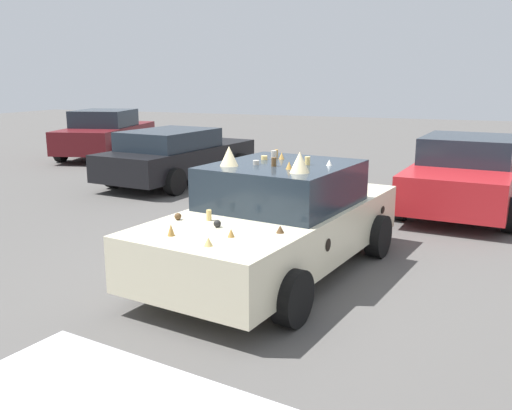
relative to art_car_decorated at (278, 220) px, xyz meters
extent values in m
plane|color=#514F4C|center=(-0.03, 0.00, -0.72)|extent=(60.00, 60.00, 0.00)
cube|color=beige|center=(-0.03, 0.00, -0.13)|extent=(4.59, 2.51, 0.64)
cube|color=#1E2833|center=(0.11, -0.02, 0.46)|extent=(2.11, 1.96, 0.55)
cylinder|color=black|center=(-1.51, -0.70, -0.41)|extent=(0.64, 0.32, 0.62)
cylinder|color=black|center=(-1.21, 1.14, -0.41)|extent=(0.64, 0.32, 0.62)
cylinder|color=black|center=(1.15, -1.13, -0.41)|extent=(0.64, 0.32, 0.62)
cylinder|color=black|center=(1.45, 0.71, -0.41)|extent=(0.64, 0.32, 0.62)
ellipsoid|color=black|center=(-1.20, 1.13, -0.08)|extent=(0.17, 0.05, 0.11)
ellipsoid|color=black|center=(-0.27, 0.97, -0.09)|extent=(0.18, 0.05, 0.14)
ellipsoid|color=black|center=(-0.26, 0.97, -0.14)|extent=(0.13, 0.04, 0.13)
ellipsoid|color=black|center=(-0.59, -0.83, -0.08)|extent=(0.15, 0.04, 0.16)
ellipsoid|color=black|center=(1.35, -1.15, -0.06)|extent=(0.16, 0.05, 0.11)
ellipsoid|color=black|center=(1.11, -1.11, -0.16)|extent=(0.18, 0.05, 0.13)
ellipsoid|color=black|center=(-0.12, 0.95, -0.15)|extent=(0.15, 0.04, 0.11)
ellipsoid|color=black|center=(0.23, 0.89, -0.01)|extent=(0.19, 0.05, 0.14)
ellipsoid|color=black|center=(0.22, 0.89, -0.03)|extent=(0.13, 0.04, 0.13)
cone|color=#51381E|center=(-1.21, -0.45, 0.23)|extent=(0.10, 0.10, 0.08)
sphere|color=black|center=(-1.25, 0.29, 0.23)|extent=(0.09, 0.09, 0.09)
cone|color=#A87A38|center=(-1.55, -0.02, 0.23)|extent=(0.11, 0.11, 0.09)
cylinder|color=tan|center=(-1.01, 0.51, 0.25)|extent=(0.08, 0.08, 0.13)
sphere|color=#51381E|center=(-1.12, 0.87, 0.23)|extent=(0.08, 0.08, 0.08)
cone|color=tan|center=(-1.93, 0.06, 0.23)|extent=(0.13, 0.13, 0.09)
cone|color=#A87A38|center=(-1.74, 0.60, 0.25)|extent=(0.11, 0.11, 0.13)
cylinder|color=gray|center=(0.52, 0.26, 0.79)|extent=(0.10, 0.10, 0.11)
cone|color=#A87A38|center=(-0.28, -0.23, 0.78)|extent=(0.08, 0.08, 0.10)
cylinder|color=tan|center=(0.13, -0.35, 0.79)|extent=(0.07, 0.07, 0.11)
cylinder|color=gray|center=(-0.11, 0.27, 0.76)|extent=(0.10, 0.10, 0.06)
cylinder|color=tan|center=(0.36, 0.34, 0.76)|extent=(0.12, 0.12, 0.05)
cone|color=silver|center=(0.18, -0.62, 0.77)|extent=(0.09, 0.09, 0.08)
cylinder|color=#51381E|center=(-0.14, 0.02, 0.79)|extent=(0.09, 0.09, 0.11)
cylinder|color=#A87A38|center=(0.73, 0.30, 0.78)|extent=(0.07, 0.07, 0.10)
cone|color=#A87A38|center=(0.49, 0.13, 0.78)|extent=(0.08, 0.08, 0.10)
cone|color=beige|center=(-0.48, -0.43, 0.86)|extent=(0.24, 0.24, 0.25)
cone|color=beige|center=(-0.32, 0.56, 0.86)|extent=(0.24, 0.24, 0.25)
cube|color=black|center=(5.36, 4.50, -0.15)|extent=(4.71, 2.30, 0.62)
cube|color=#1E2833|center=(4.97, 4.55, 0.38)|extent=(2.42, 1.88, 0.44)
cylinder|color=black|center=(6.86, 5.22, -0.41)|extent=(0.63, 0.29, 0.61)
cylinder|color=black|center=(6.64, 3.44, -0.41)|extent=(0.63, 0.29, 0.61)
cylinder|color=black|center=(4.07, 5.57, -0.41)|extent=(0.63, 0.29, 0.61)
cylinder|color=black|center=(3.85, 3.78, -0.41)|extent=(0.63, 0.29, 0.61)
cube|color=#5B1419|center=(8.50, 9.01, -0.08)|extent=(4.81, 2.83, 0.71)
cube|color=#1E2833|center=(8.38, 8.98, 0.54)|extent=(2.20, 2.06, 0.53)
cylinder|color=black|center=(9.64, 10.24, -0.39)|extent=(0.69, 0.37, 0.66)
cylinder|color=black|center=(10.08, 8.44, -0.39)|extent=(0.69, 0.37, 0.66)
cylinder|color=black|center=(6.92, 9.58, -0.39)|extent=(0.69, 0.37, 0.66)
cylinder|color=black|center=(7.36, 7.77, -0.39)|extent=(0.69, 0.37, 0.66)
cube|color=red|center=(4.67, -2.19, -0.12)|extent=(4.35, 2.19, 0.68)
cube|color=#1E2833|center=(4.92, -2.22, 0.47)|extent=(2.08, 1.83, 0.50)
cylinder|color=black|center=(3.28, -2.98, -0.42)|extent=(0.62, 0.28, 0.60)
cylinder|color=black|center=(3.46, -1.15, -0.42)|extent=(0.62, 0.28, 0.60)
cylinder|color=black|center=(6.05, -1.40, -0.42)|extent=(0.62, 0.28, 0.60)
camera|label=1|loc=(-6.68, -2.34, 1.83)|focal=38.86mm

